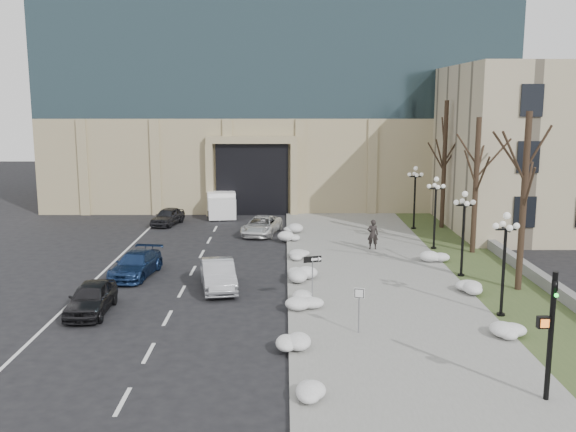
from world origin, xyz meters
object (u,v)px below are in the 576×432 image
(keep_sign, at_px, (359,301))
(traffic_signal, at_px, (549,339))
(car_a, at_px, (91,298))
(car_e, at_px, (168,216))
(lamppost_d, at_px, (415,189))
(one_way_sign, at_px, (316,265))
(pedestrian, at_px, (373,234))
(box_truck, at_px, (221,203))
(car_c, at_px, (136,264))
(lamppost_a, at_px, (505,250))
(car_d, at_px, (262,226))
(car_b, at_px, (218,275))
(lamppost_b, at_px, (464,222))
(lamppost_c, at_px, (435,203))

(keep_sign, distance_m, traffic_signal, 7.97)
(car_a, distance_m, car_e, 20.89)
(lamppost_d, bearing_deg, one_way_sign, -114.52)
(pedestrian, relative_size, traffic_signal, 0.45)
(pedestrian, distance_m, box_truck, 17.29)
(car_a, distance_m, traffic_signal, 19.26)
(car_c, relative_size, lamppost_a, 0.97)
(car_a, distance_m, car_d, 18.61)
(car_d, bearing_deg, box_truck, 126.43)
(lamppost_a, bearing_deg, car_e, 130.78)
(car_b, bearing_deg, car_c, 142.49)
(car_e, distance_m, lamppost_b, 24.10)
(car_a, xyz_separation_m, keep_sign, (11.77, -2.90, 0.77))
(keep_sign, bearing_deg, traffic_signal, -33.07)
(one_way_sign, relative_size, lamppost_b, 0.51)
(car_b, height_order, lamppost_c, lamppost_c)
(car_d, height_order, one_way_sign, one_way_sign)
(car_b, bearing_deg, car_d, 72.39)
(car_a, bearing_deg, car_d, 66.54)
(lamppost_c, bearing_deg, car_d, 156.40)
(car_e, distance_m, keep_sign, 26.68)
(car_e, xyz_separation_m, lamppost_a, (18.63, -21.60, 2.41))
(car_c, height_order, box_truck, box_truck)
(car_d, bearing_deg, car_e, 165.77)
(pedestrian, xyz_separation_m, box_truck, (-10.98, 13.36, -0.08))
(car_b, distance_m, car_e, 18.08)
(car_a, distance_m, lamppost_b, 19.39)
(car_d, xyz_separation_m, one_way_sign, (3.08, -16.32, 1.35))
(car_b, bearing_deg, box_truck, 84.88)
(car_a, bearing_deg, car_e, 89.74)
(lamppost_d, bearing_deg, car_a, -134.32)
(car_d, distance_m, car_e, 8.25)
(car_d, relative_size, one_way_sign, 1.95)
(traffic_signal, distance_m, lamppost_a, 8.29)
(car_d, height_order, traffic_signal, traffic_signal)
(car_c, xyz_separation_m, one_way_sign, (9.56, -5.26, 1.33))
(box_truck, bearing_deg, car_b, -92.29)
(car_d, height_order, pedestrian, pedestrian)
(lamppost_a, bearing_deg, one_way_sign, 168.93)
(car_b, distance_m, keep_sign, 9.23)
(lamppost_b, xyz_separation_m, lamppost_d, (0.00, 13.00, 0.00))
(car_a, relative_size, lamppost_a, 0.88)
(car_d, bearing_deg, lamppost_c, -11.32)
(pedestrian, relative_size, one_way_sign, 0.79)
(car_c, distance_m, lamppost_a, 19.16)
(lamppost_a, bearing_deg, car_d, 122.13)
(car_e, relative_size, one_way_sign, 1.61)
(car_c, bearing_deg, keep_sign, -30.74)
(car_e, xyz_separation_m, traffic_signal, (17.33, -29.73, 1.48))
(car_b, height_order, pedestrian, pedestrian)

